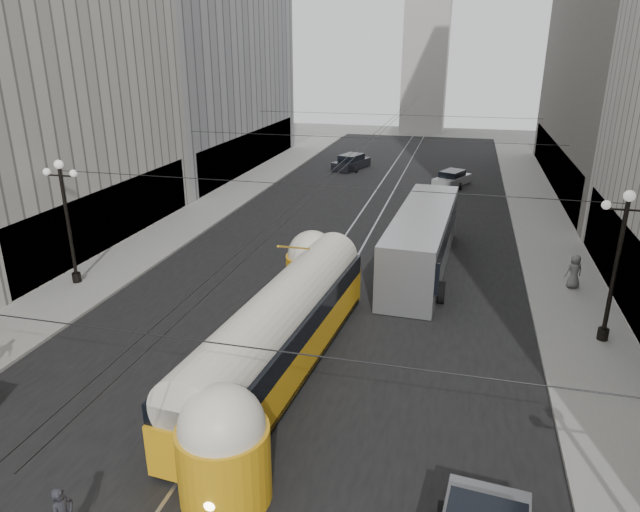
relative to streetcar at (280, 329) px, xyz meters
The scene contains 15 objects.
road 19.86m from the streetcar, 90.71° to the left, with size 20.00×85.00×0.02m, color black.
sidewalk_left 26.36m from the streetcar, 117.74° to the left, with size 4.00×72.00×0.15m, color gray.
sidewalk_right 26.14m from the streetcar, 63.22° to the left, with size 4.00×72.00×0.15m, color gray.
rail_left 19.89m from the streetcar, 92.88° to the left, with size 0.12×85.00×0.04m, color gray.
rail_right 19.87m from the streetcar, 88.54° to the left, with size 0.12×85.00×0.04m, color gray.
building_left_far 42.59m from the streetcar, 119.84° to the left, with size 12.60×28.60×28.60m.
distant_tower 68.58m from the streetcar, 90.21° to the left, with size 6.00×6.00×31.36m.
lamppost_left_mid 14.04m from the streetcar, 157.62° to the left, with size 1.86×0.44×6.37m.
lamppost_right_mid 13.59m from the streetcar, 23.18° to the left, with size 1.86×0.44×6.37m.
catenary 19.24m from the streetcar, 90.39° to the left, with size 25.00×72.00×0.23m.
streetcar is the anchor object (origin of this frame).
city_bus 12.73m from the streetcar, 70.38° to the left, with size 3.32×13.10×3.30m.
sedan_white_far 33.51m from the streetcar, 81.01° to the left, with size 3.36×4.64×1.35m.
sedan_dark_far 38.38m from the streetcar, 97.30° to the left, with size 3.32×5.09×1.49m.
pedestrian_sidewalk_right 16.17m from the streetcar, 42.13° to the left, with size 0.86×0.53×1.76m, color slate.
Camera 1 is at (6.36, -5.39, 11.64)m, focal length 32.00 mm.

